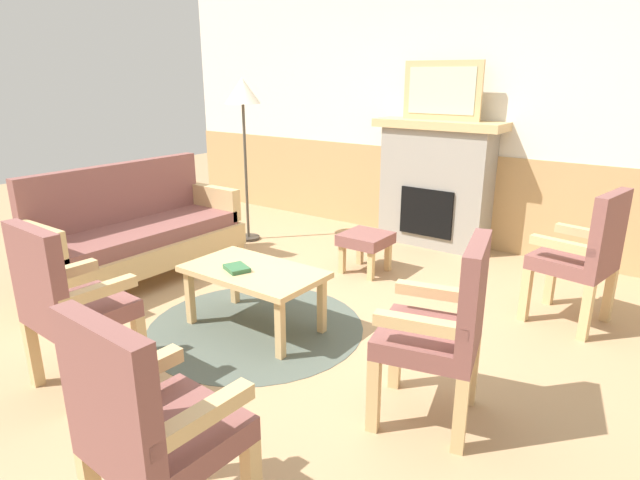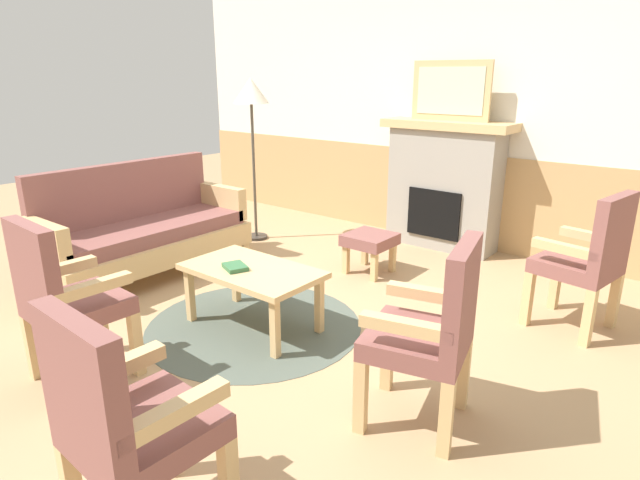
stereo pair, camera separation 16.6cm
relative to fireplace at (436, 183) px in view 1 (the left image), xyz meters
The scene contains 14 objects.
ground_plane 2.44m from the fireplace, 90.00° to the right, with size 14.00×14.00×0.00m, color tan.
wall_back 0.70m from the fireplace, 90.00° to the left, with size 7.20×0.14×2.70m.
fireplace is the anchor object (origin of this frame).
framed_picture 0.91m from the fireplace, 90.00° to the left, with size 0.80×0.04×0.56m.
couch 2.92m from the fireplace, 124.32° to the right, with size 0.70×1.80×0.98m.
coffee_table 2.54m from the fireplace, 94.18° to the right, with size 0.96×0.56×0.44m.
round_rug 2.61m from the fireplace, 94.18° to the right, with size 1.52×1.52×0.01m, color #4C564C.
book_on_table 2.62m from the fireplace, 95.66° to the right, with size 0.18×0.13×0.03m, color #33663D.
footstool 1.18m from the fireplace, 97.18° to the right, with size 0.40×0.40×0.36m.
armchair_near_fireplace 1.98m from the fireplace, 34.67° to the right, with size 0.56×0.56×0.98m.
armchair_by_window_left 3.02m from the fireplace, 64.74° to the right, with size 0.58×0.58×0.98m.
armchair_front_left 4.14m from the fireplace, 79.34° to the right, with size 0.50×0.50×0.98m.
armchair_front_center 3.70m from the fireplace, 97.62° to the right, with size 0.50×0.50×0.98m.
floor_lamp_by_couch 2.12m from the fireplace, 148.76° to the right, with size 0.36×0.36×1.68m.
Camera 1 is at (2.18, -2.63, 1.71)m, focal length 29.63 mm.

